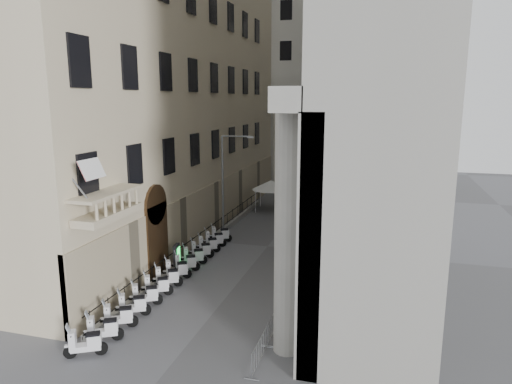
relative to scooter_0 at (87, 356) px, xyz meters
The scene contains 32 objects.
left_building 25.61m from the scooter_0, 101.68° to the left, with size 5.00×36.00×34.00m, color beige.
far_building 47.35m from the scooter_0, 85.37° to the left, with size 22.00×10.00×30.00m, color #AEACA4.
iron_fence 14.78m from the scooter_0, 92.63° to the left, with size 0.30×28.00×1.40m, color black, non-canonical shape.
blue_awning 24.05m from the scooter_0, 71.15° to the left, with size 1.60×3.00×3.00m, color navy, non-canonical shape.
flag 1.80m from the scooter_0, 102.11° to the left, with size 1.00×1.40×8.20m, color #9E0C11, non-canonical shape.
scooter_0 is the anchor object (origin of this frame).
scooter_1 1.23m from the scooter_0, 90.00° to the left, with size 0.56×1.40×1.50m, color white, non-canonical shape.
scooter_2 2.46m from the scooter_0, 90.00° to the left, with size 0.56×1.40×1.50m, color white, non-canonical shape.
scooter_3 3.69m from the scooter_0, 90.00° to the left, with size 0.56×1.40×1.50m, color white, non-canonical shape.
scooter_4 4.92m from the scooter_0, 90.00° to the left, with size 0.56×1.40×1.50m, color white, non-canonical shape.
scooter_5 6.15m from the scooter_0, 90.00° to the left, with size 0.56×1.40×1.50m, color white, non-canonical shape.
scooter_6 7.38m from the scooter_0, 90.00° to the left, with size 0.56×1.40×1.50m, color white, non-canonical shape.
scooter_7 8.61m from the scooter_0, 90.00° to the left, with size 0.56×1.40×1.50m, color white, non-canonical shape.
scooter_8 9.84m from the scooter_0, 90.00° to the left, with size 0.56×1.40×1.50m, color white, non-canonical shape.
scooter_9 11.07m from the scooter_0, 90.00° to the left, with size 0.56×1.40×1.50m, color white, non-canonical shape.
scooter_10 12.30m from the scooter_0, 90.00° to the left, with size 0.56×1.40×1.50m, color white, non-canonical shape.
scooter_11 13.53m from the scooter_0, 90.00° to the left, with size 0.56×1.40×1.50m, color white, non-canonical shape.
scooter_12 14.76m from the scooter_0, 90.00° to the left, with size 0.56×1.40×1.50m, color white, non-canonical shape.
scooter_13 15.99m from the scooter_0, 90.00° to the left, with size 0.56×1.40×1.50m, color white, non-canonical shape.
barrier_0 7.17m from the scooter_0, 11.95° to the left, with size 0.60×2.40×1.10m, color #9EA0A5, non-canonical shape.
barrier_1 8.07m from the scooter_0, 29.59° to the left, with size 0.60×2.40×1.10m, color #9EA0A5, non-canonical shape.
barrier_2 9.55m from the scooter_0, 42.74° to the left, with size 0.60×2.40×1.10m, color #9EA0A5, non-canonical shape.
barrier_3 11.40m from the scooter_0, 52.01° to the left, with size 0.60×2.40×1.10m, color #9EA0A5, non-canonical shape.
barrier_4 13.46m from the scooter_0, 58.57° to the left, with size 0.60×2.40×1.10m, color #9EA0A5, non-canonical shape.
barrier_5 15.65m from the scooter_0, 63.35° to the left, with size 0.60×2.40×1.10m, color #9EA0A5, non-canonical shape.
barrier_6 17.92m from the scooter_0, 66.94° to the left, with size 0.60×2.40×1.10m, color #9EA0A5, non-canonical shape.
security_tent 26.83m from the scooter_0, 87.29° to the left, with size 3.57×3.57×2.90m.
street_lamp 18.82m from the scooter_0, 90.91° to the left, with size 2.53×0.43×7.74m.
info_kiosk 9.84m from the scooter_0, 93.34° to the left, with size 0.39×0.83×1.70m.
pedestrian_a 18.12m from the scooter_0, 74.36° to the left, with size 0.70×0.46×1.93m, color black.
pedestrian_b 30.50m from the scooter_0, 77.46° to the left, with size 0.78×0.61×1.61m, color black.
pedestrian_c 26.98m from the scooter_0, 80.28° to the left, with size 0.83×0.54×1.70m, color black.
Camera 1 is at (7.76, -11.30, 10.40)m, focal length 32.00 mm.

